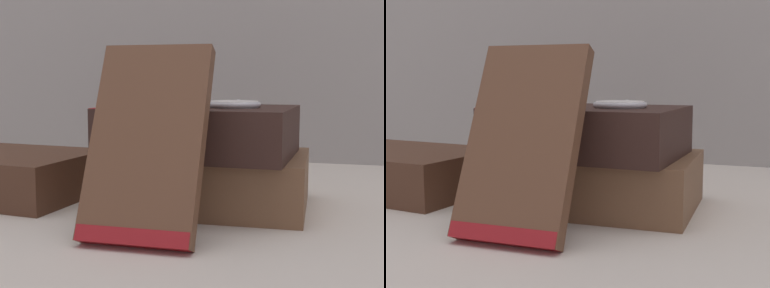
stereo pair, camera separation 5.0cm
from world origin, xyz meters
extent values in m
plane|color=beige|center=(0.00, 0.00, 0.00)|extent=(3.00, 3.00, 0.00)
cube|color=brown|center=(-0.02, 0.05, 0.03)|extent=(0.19, 0.14, 0.05)
cube|color=navy|center=(-0.10, 0.05, 0.03)|extent=(0.01, 0.13, 0.05)
cube|color=#331E19|center=(-0.02, 0.04, 0.07)|extent=(0.17, 0.14, 0.05)
cube|color=maroon|center=(-0.10, 0.04, 0.07)|extent=(0.02, 0.13, 0.05)
cube|color=#4C2D1E|center=(-0.25, 0.04, 0.02)|extent=(0.22, 0.16, 0.05)
cube|color=brown|center=(-0.04, -0.07, 0.08)|extent=(0.09, 0.08, 0.15)
cube|color=maroon|center=(-0.04, -0.10, 0.01)|extent=(0.09, 0.02, 0.02)
cylinder|color=white|center=(0.01, 0.03, 0.10)|extent=(0.04, 0.04, 0.01)
torus|color=silver|center=(0.01, 0.03, 0.10)|extent=(0.05, 0.05, 0.01)
sphere|color=silver|center=(0.01, 0.06, 0.10)|extent=(0.01, 0.01, 0.01)
torus|color=black|center=(-0.11, 0.16, 0.00)|extent=(0.06, 0.06, 0.00)
torus|color=black|center=(-0.05, 0.17, 0.00)|extent=(0.06, 0.06, 0.00)
cylinder|color=black|center=(-0.08, 0.16, 0.00)|extent=(0.02, 0.01, 0.00)
camera|label=1|loc=(0.10, -0.45, 0.12)|focal=50.00mm
camera|label=2|loc=(0.15, -0.43, 0.12)|focal=50.00mm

